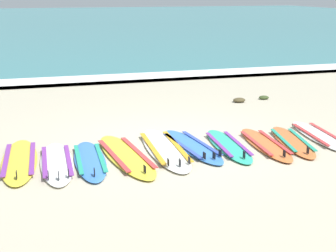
{
  "coord_description": "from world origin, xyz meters",
  "views": [
    {
      "loc": [
        -2.33,
        -7.98,
        2.73
      ],
      "look_at": [
        0.03,
        0.35,
        0.25
      ],
      "focal_mm": 51.22,
      "sensor_mm": 36.0,
      "label": 1
    }
  ],
  "objects_px": {
    "surfboard_2": "(90,160)",
    "surfboard_8": "(292,141)",
    "surfboard_5": "(192,146)",
    "surfboard_7": "(265,144)",
    "surfboard_1": "(57,162)",
    "surfboard_9": "(319,135)",
    "surfboard_6": "(228,145)",
    "surfboard_0": "(20,160)",
    "surfboard_3": "(126,155)",
    "surfboard_4": "(165,149)"
  },
  "relations": [
    {
      "from": "surfboard_2",
      "to": "surfboard_6",
      "type": "distance_m",
      "value": 2.48
    },
    {
      "from": "surfboard_2",
      "to": "surfboard_4",
      "type": "relative_size",
      "value": 0.81
    },
    {
      "from": "surfboard_0",
      "to": "surfboard_8",
      "type": "distance_m",
      "value": 4.83
    },
    {
      "from": "surfboard_5",
      "to": "surfboard_2",
      "type": "bearing_deg",
      "value": -172.59
    },
    {
      "from": "surfboard_0",
      "to": "surfboard_4",
      "type": "height_order",
      "value": "same"
    },
    {
      "from": "surfboard_5",
      "to": "surfboard_7",
      "type": "relative_size",
      "value": 1.07
    },
    {
      "from": "surfboard_8",
      "to": "surfboard_0",
      "type": "bearing_deg",
      "value": 176.27
    },
    {
      "from": "surfboard_1",
      "to": "surfboard_9",
      "type": "height_order",
      "value": "same"
    },
    {
      "from": "surfboard_1",
      "to": "surfboard_6",
      "type": "distance_m",
      "value": 3.01
    },
    {
      "from": "surfboard_6",
      "to": "surfboard_9",
      "type": "bearing_deg",
      "value": 2.54
    },
    {
      "from": "surfboard_9",
      "to": "surfboard_1",
      "type": "bearing_deg",
      "value": -178.3
    },
    {
      "from": "surfboard_3",
      "to": "surfboard_7",
      "type": "bearing_deg",
      "value": -1.91
    },
    {
      "from": "surfboard_7",
      "to": "surfboard_8",
      "type": "xyz_separation_m",
      "value": [
        0.55,
        0.0,
        0.0
      ]
    },
    {
      "from": "surfboard_4",
      "to": "surfboard_9",
      "type": "distance_m",
      "value": 3.05
    },
    {
      "from": "surfboard_1",
      "to": "surfboard_4",
      "type": "distance_m",
      "value": 1.87
    },
    {
      "from": "surfboard_0",
      "to": "surfboard_2",
      "type": "height_order",
      "value": "same"
    },
    {
      "from": "surfboard_8",
      "to": "surfboard_3",
      "type": "bearing_deg",
      "value": 178.49
    },
    {
      "from": "surfboard_2",
      "to": "surfboard_7",
      "type": "distance_m",
      "value": 3.15
    },
    {
      "from": "surfboard_8",
      "to": "surfboard_9",
      "type": "height_order",
      "value": "same"
    },
    {
      "from": "surfboard_6",
      "to": "surfboard_8",
      "type": "height_order",
      "value": "same"
    },
    {
      "from": "surfboard_0",
      "to": "surfboard_6",
      "type": "xyz_separation_m",
      "value": [
        3.59,
        -0.2,
        0.0
      ]
    },
    {
      "from": "surfboard_0",
      "to": "surfboard_9",
      "type": "relative_size",
      "value": 1.09
    },
    {
      "from": "surfboard_8",
      "to": "surfboard_9",
      "type": "bearing_deg",
      "value": 15.94
    },
    {
      "from": "surfboard_3",
      "to": "surfboard_6",
      "type": "xyz_separation_m",
      "value": [
        1.87,
        0.03,
        0.0
      ]
    },
    {
      "from": "surfboard_2",
      "to": "surfboard_1",
      "type": "bearing_deg",
      "value": 176.81
    },
    {
      "from": "surfboard_8",
      "to": "surfboard_1",
      "type": "bearing_deg",
      "value": 179.36
    },
    {
      "from": "surfboard_6",
      "to": "surfboard_7",
      "type": "distance_m",
      "value": 0.68
    },
    {
      "from": "surfboard_3",
      "to": "surfboard_5",
      "type": "bearing_deg",
      "value": 8.15
    },
    {
      "from": "surfboard_2",
      "to": "surfboard_8",
      "type": "height_order",
      "value": "same"
    },
    {
      "from": "surfboard_0",
      "to": "surfboard_1",
      "type": "relative_size",
      "value": 1.08
    },
    {
      "from": "surfboard_7",
      "to": "surfboard_8",
      "type": "height_order",
      "value": "same"
    },
    {
      "from": "surfboard_6",
      "to": "surfboard_7",
      "type": "bearing_deg",
      "value": -9.51
    },
    {
      "from": "surfboard_9",
      "to": "surfboard_5",
      "type": "bearing_deg",
      "value": 178.56
    },
    {
      "from": "surfboard_6",
      "to": "surfboard_9",
      "type": "xyz_separation_m",
      "value": [
        1.9,
        0.08,
        -0.0
      ]
    },
    {
      "from": "surfboard_0",
      "to": "surfboard_7",
      "type": "height_order",
      "value": "same"
    },
    {
      "from": "surfboard_2",
      "to": "surfboard_8",
      "type": "distance_m",
      "value": 3.71
    },
    {
      "from": "surfboard_1",
      "to": "surfboard_5",
      "type": "distance_m",
      "value": 2.38
    },
    {
      "from": "surfboard_0",
      "to": "surfboard_9",
      "type": "distance_m",
      "value": 5.5
    },
    {
      "from": "surfboard_1",
      "to": "surfboard_4",
      "type": "relative_size",
      "value": 0.84
    },
    {
      "from": "surfboard_5",
      "to": "surfboard_6",
      "type": "bearing_deg",
      "value": -13.05
    },
    {
      "from": "surfboard_0",
      "to": "surfboard_1",
      "type": "distance_m",
      "value": 0.64
    },
    {
      "from": "surfboard_1",
      "to": "surfboard_9",
      "type": "relative_size",
      "value": 1.01
    },
    {
      "from": "surfboard_6",
      "to": "surfboard_2",
      "type": "bearing_deg",
      "value": -177.9
    },
    {
      "from": "surfboard_2",
      "to": "surfboard_9",
      "type": "bearing_deg",
      "value": 2.29
    },
    {
      "from": "surfboard_3",
      "to": "surfboard_4",
      "type": "distance_m",
      "value": 0.74
    },
    {
      "from": "surfboard_6",
      "to": "surfboard_3",
      "type": "bearing_deg",
      "value": -179.15
    },
    {
      "from": "surfboard_7",
      "to": "surfboard_9",
      "type": "bearing_deg",
      "value": 9.11
    },
    {
      "from": "surfboard_0",
      "to": "surfboard_3",
      "type": "xyz_separation_m",
      "value": [
        1.72,
        -0.23,
        -0.0
      ]
    },
    {
      "from": "surfboard_1",
      "to": "surfboard_3",
      "type": "distance_m",
      "value": 1.14
    },
    {
      "from": "surfboard_1",
      "to": "surfboard_6",
      "type": "relative_size",
      "value": 1.04
    }
  ]
}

